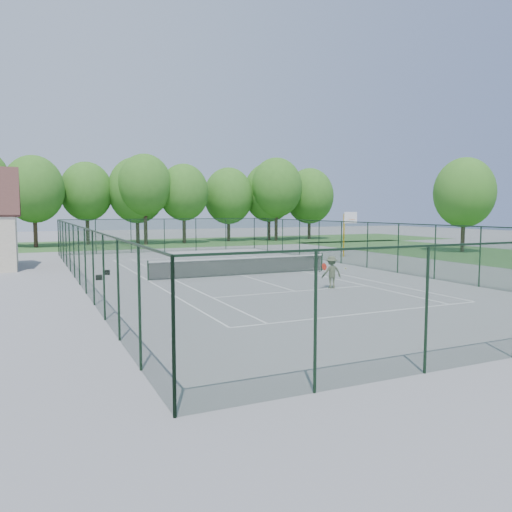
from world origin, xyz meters
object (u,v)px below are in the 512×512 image
at_px(basketball_goal, 348,225).
at_px(tennis_player, 331,272).
at_px(tennis_net, 242,265).
at_px(sports_bag_a, 99,277).

distance_m(basketball_goal, tennis_player, 16.70).
xyz_separation_m(tennis_net, basketball_goal, (12.20, 6.83, 1.99)).
distance_m(basketball_goal, sports_bag_a, 20.92).
bearing_deg(basketball_goal, tennis_player, -127.61).
bearing_deg(tennis_player, basketball_goal, 52.39).
xyz_separation_m(tennis_net, sports_bag_a, (-7.87, 1.45, -0.44)).
distance_m(tennis_net, sports_bag_a, 8.02).
distance_m(tennis_net, tennis_player, 6.66).
bearing_deg(sports_bag_a, tennis_net, -5.97).
height_order(tennis_net, basketball_goal, basketball_goal).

